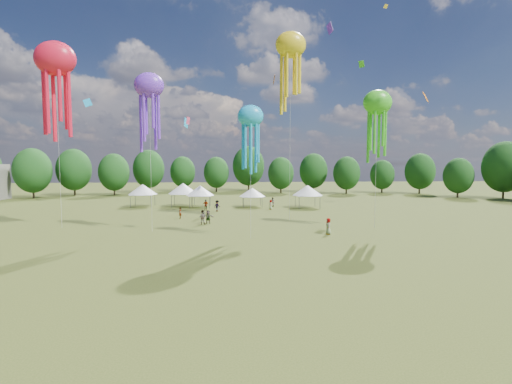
{
  "coord_description": "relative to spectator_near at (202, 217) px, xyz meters",
  "views": [
    {
      "loc": [
        -1.81,
        -12.35,
        8.11
      ],
      "look_at": [
        0.39,
        15.0,
        6.0
      ],
      "focal_mm": 25.89,
      "sensor_mm": 36.0,
      "label": 1
    }
  ],
  "objects": [
    {
      "name": "show_kites",
      "position": [
        -0.92,
        -1.77,
        16.92
      ],
      "size": [
        43.74,
        14.49,
        26.34
      ],
      "color": "#7932DF",
      "rests_on": "ground"
    },
    {
      "name": "spectators_far",
      "position": [
        5.13,
        8.6,
        -0.04
      ],
      "size": [
        19.06,
        28.51,
        1.9
      ],
      "color": "gray",
      "rests_on": "ground"
    },
    {
      "name": "small_kites",
      "position": [
        7.68,
        4.64,
        28.55
      ],
      "size": [
        74.38,
        58.29,
        41.95
      ],
      "color": "#7932DF",
      "rests_on": "ground"
    },
    {
      "name": "treeline",
      "position": [
        1.18,
        25.58,
        5.59
      ],
      "size": [
        201.57,
        95.24,
        13.43
      ],
      "color": "#38281C",
      "rests_on": "ground"
    },
    {
      "name": "spectator_near",
      "position": [
        0.0,
        0.0,
        0.0
      ],
      "size": [
        1.02,
        0.84,
        1.91
      ],
      "primitive_type": "imported",
      "rotation": [
        0.0,
        0.0,
        3.0
      ],
      "color": "gray",
      "rests_on": "ground"
    },
    {
      "name": "festival_tents",
      "position": [
        1.03,
        20.02,
        2.23
      ],
      "size": [
        36.06,
        9.7,
        4.42
      ],
      "color": "#47474C",
      "rests_on": "ground"
    }
  ]
}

